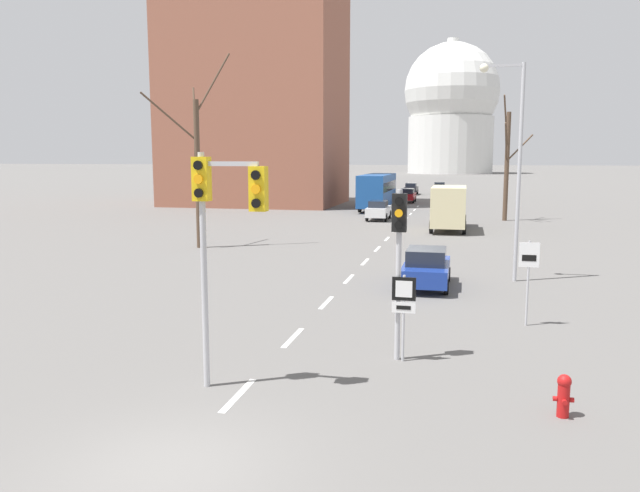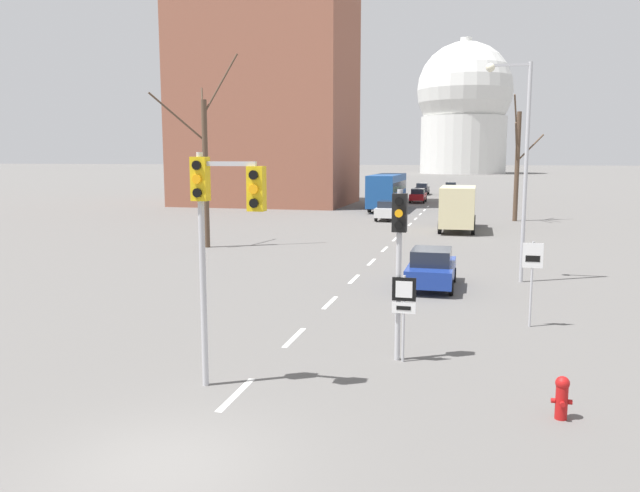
# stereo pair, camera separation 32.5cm
# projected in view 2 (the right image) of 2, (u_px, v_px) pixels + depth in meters

# --- Properties ---
(ground_plane) EXTENTS (800.00, 800.00, 0.00)m
(ground_plane) POSITION_uv_depth(u_px,v_px,m) (162.00, 467.00, 10.52)
(ground_plane) COLOR #5E5B59
(lane_stripe_0) EXTENTS (0.16, 2.00, 0.01)m
(lane_stripe_0) POSITION_uv_depth(u_px,v_px,m) (236.00, 394.00, 13.72)
(lane_stripe_0) COLOR silver
(lane_stripe_0) RESTS_ON ground_plane
(lane_stripe_1) EXTENTS (0.16, 2.00, 0.01)m
(lane_stripe_1) POSITION_uv_depth(u_px,v_px,m) (294.00, 337.00, 18.04)
(lane_stripe_1) COLOR silver
(lane_stripe_1) RESTS_ON ground_plane
(lane_stripe_2) EXTENTS (0.16, 2.00, 0.01)m
(lane_stripe_2) POSITION_uv_depth(u_px,v_px,m) (330.00, 303.00, 22.36)
(lane_stripe_2) COLOR silver
(lane_stripe_2) RESTS_ON ground_plane
(lane_stripe_3) EXTENTS (0.16, 2.00, 0.01)m
(lane_stripe_3) POSITION_uv_depth(u_px,v_px,m) (354.00, 279.00, 26.68)
(lane_stripe_3) COLOR silver
(lane_stripe_3) RESTS_ON ground_plane
(lane_stripe_4) EXTENTS (0.16, 2.00, 0.01)m
(lane_stripe_4) POSITION_uv_depth(u_px,v_px,m) (371.00, 262.00, 31.00)
(lane_stripe_4) COLOR silver
(lane_stripe_4) RESTS_ON ground_plane
(lane_stripe_5) EXTENTS (0.16, 2.00, 0.01)m
(lane_stripe_5) POSITION_uv_depth(u_px,v_px,m) (385.00, 249.00, 35.32)
(lane_stripe_5) COLOR silver
(lane_stripe_5) RESTS_ON ground_plane
(lane_stripe_6) EXTENTS (0.16, 2.00, 0.01)m
(lane_stripe_6) POSITION_uv_depth(u_px,v_px,m) (395.00, 239.00, 39.64)
(lane_stripe_6) COLOR silver
(lane_stripe_6) RESTS_ON ground_plane
(lane_stripe_7) EXTENTS (0.16, 2.00, 0.01)m
(lane_stripe_7) POSITION_uv_depth(u_px,v_px,m) (403.00, 231.00, 43.95)
(lane_stripe_7) COLOR silver
(lane_stripe_7) RESTS_ON ground_plane
(lane_stripe_8) EXTENTS (0.16, 2.00, 0.01)m
(lane_stripe_8) POSITION_uv_depth(u_px,v_px,m) (410.00, 224.00, 48.27)
(lane_stripe_8) COLOR silver
(lane_stripe_8) RESTS_ON ground_plane
(lane_stripe_9) EXTENTS (0.16, 2.00, 0.01)m
(lane_stripe_9) POSITION_uv_depth(u_px,v_px,m) (416.00, 219.00, 52.59)
(lane_stripe_9) COLOR silver
(lane_stripe_9) RESTS_ON ground_plane
(lane_stripe_10) EXTENTS (0.16, 2.00, 0.01)m
(lane_stripe_10) POSITION_uv_depth(u_px,v_px,m) (420.00, 214.00, 56.91)
(lane_stripe_10) COLOR silver
(lane_stripe_10) RESTS_ON ground_plane
(lane_stripe_11) EXTENTS (0.16, 2.00, 0.01)m
(lane_stripe_11) POSITION_uv_depth(u_px,v_px,m) (424.00, 210.00, 61.23)
(lane_stripe_11) COLOR silver
(lane_stripe_11) RESTS_ON ground_plane
(lane_stripe_12) EXTENTS (0.16, 2.00, 0.01)m
(lane_stripe_12) POSITION_uv_depth(u_px,v_px,m) (428.00, 207.00, 65.55)
(lane_stripe_12) COLOR silver
(lane_stripe_12) RESTS_ON ground_plane
(traffic_signal_near_right) EXTENTS (0.36, 0.34, 4.39)m
(traffic_signal_near_right) POSITION_uv_depth(u_px,v_px,m) (399.00, 242.00, 15.63)
(traffic_signal_near_right) COLOR #B2B2B7
(traffic_signal_near_right) RESTS_ON ground_plane
(traffic_signal_centre_tall) EXTENTS (1.66, 0.34, 5.29)m
(traffic_signal_centre_tall) POSITION_uv_depth(u_px,v_px,m) (220.00, 212.00, 13.61)
(traffic_signal_centre_tall) COLOR #B2B2B7
(traffic_signal_centre_tall) RESTS_ON ground_plane
(route_sign_post) EXTENTS (0.60, 0.08, 2.24)m
(route_sign_post) POSITION_uv_depth(u_px,v_px,m) (404.00, 304.00, 15.71)
(route_sign_post) COLOR #B2B2B7
(route_sign_post) RESTS_ON ground_plane
(speed_limit_sign) EXTENTS (0.60, 0.08, 2.65)m
(speed_limit_sign) POSITION_uv_depth(u_px,v_px,m) (532.00, 269.00, 18.95)
(speed_limit_sign) COLOR #B2B2B7
(speed_limit_sign) RESTS_ON ground_plane
(fire_hydrant) EXTENTS (0.40, 0.34, 0.88)m
(fire_hydrant) POSITION_uv_depth(u_px,v_px,m) (562.00, 396.00, 12.38)
(fire_hydrant) COLOR #B21414
(fire_hydrant) RESTS_ON ground_plane
(street_lamp_right) EXTENTS (1.81, 0.36, 8.95)m
(street_lamp_right) POSITION_uv_depth(u_px,v_px,m) (519.00, 152.00, 25.39)
(street_lamp_right) COLOR #B2B2B7
(street_lamp_right) RESTS_ON ground_plane
(sedan_near_left) EXTENTS (1.72, 4.43, 1.60)m
(sedan_near_left) POSITION_uv_depth(u_px,v_px,m) (418.00, 195.00, 71.14)
(sedan_near_left) COLOR maroon
(sedan_near_left) RESTS_ON ground_plane
(sedan_near_right) EXTENTS (1.68, 4.25, 1.74)m
(sedan_near_right) POSITION_uv_depth(u_px,v_px,m) (451.00, 188.00, 86.02)
(sedan_near_right) COLOR #2D4C33
(sedan_near_right) RESTS_ON ground_plane
(sedan_mid_centre) EXTENTS (1.72, 4.34, 1.61)m
(sedan_mid_centre) POSITION_uv_depth(u_px,v_px,m) (388.00, 210.00, 51.48)
(sedan_mid_centre) COLOR silver
(sedan_mid_centre) RESTS_ON ground_plane
(sedan_far_left) EXTENTS (1.75, 4.59, 1.60)m
(sedan_far_left) POSITION_uv_depth(u_px,v_px,m) (422.00, 189.00, 86.14)
(sedan_far_left) COLOR black
(sedan_far_left) RESTS_ON ground_plane
(sedan_far_right) EXTENTS (1.85, 4.15, 1.59)m
(sedan_far_right) POSITION_uv_depth(u_px,v_px,m) (431.00, 268.00, 24.84)
(sedan_far_right) COLOR navy
(sedan_far_right) RESTS_ON ground_plane
(city_bus) EXTENTS (2.66, 10.80, 3.48)m
(city_bus) POSITION_uv_depth(u_px,v_px,m) (387.00, 189.00, 61.25)
(city_bus) COLOR #19478C
(city_bus) RESTS_ON ground_plane
(delivery_truck) EXTENTS (2.44, 7.20, 3.14)m
(delivery_truck) POSITION_uv_depth(u_px,v_px,m) (458.00, 207.00, 44.03)
(delivery_truck) COLOR #333842
(delivery_truck) RESTS_ON ground_plane
(bare_tree_left_near) EXTENTS (4.13, 4.14, 10.97)m
(bare_tree_left_near) POSITION_uv_depth(u_px,v_px,m) (205.00, 164.00, 35.46)
(bare_tree_left_near) COLOR brown
(bare_tree_left_near) RESTS_ON ground_plane
(bare_tree_right_near) EXTENTS (2.68, 4.32, 9.91)m
(bare_tree_right_near) POSITION_uv_depth(u_px,v_px,m) (518.00, 162.00, 50.10)
(bare_tree_right_near) COLOR brown
(bare_tree_right_near) RESTS_ON ground_plane
(capitol_dome) EXTENTS (29.34, 29.34, 41.44)m
(capitol_dome) POSITION_uv_depth(u_px,v_px,m) (464.00, 108.00, 194.16)
(capitol_dome) COLOR silver
(capitol_dome) RESTS_ON ground_plane
(apartment_block_left) EXTENTS (18.00, 14.00, 25.16)m
(apartment_block_left) POSITION_uv_depth(u_px,v_px,m) (267.00, 88.00, 67.77)
(apartment_block_left) COLOR #935642
(apartment_block_left) RESTS_ON ground_plane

